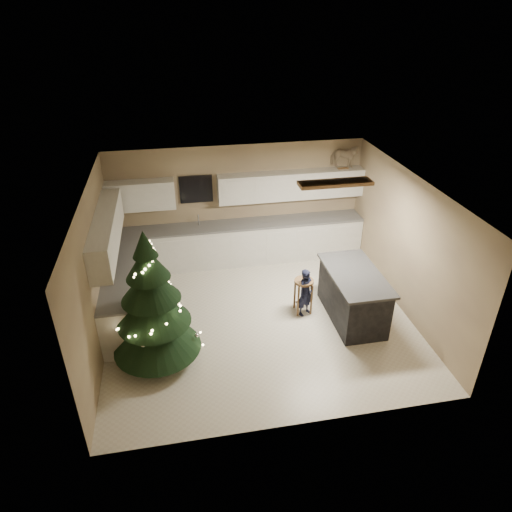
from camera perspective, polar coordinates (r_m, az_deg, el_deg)
name	(u,v)px	position (r m, az deg, el deg)	size (l,w,h in m)	color
ground_plane	(259,318)	(8.63, 0.43, -7.79)	(5.50, 5.50, 0.00)	beige
room_shell	(261,235)	(7.71, 0.65, 2.65)	(5.52, 5.02, 2.61)	tan
cabinetry	(201,246)	(9.51, -6.85, 1.23)	(5.50, 3.20, 2.00)	silver
island	(353,295)	(8.59, 12.01, -4.82)	(0.90, 1.70, 0.95)	black
bar_stool	(304,288)	(8.57, 5.97, -4.00)	(0.36, 0.36, 0.69)	brown
christmas_tree	(153,310)	(7.38, -12.75, -6.60)	(1.47, 1.42, 2.35)	#3F2816
toddler	(306,292)	(8.53, 6.27, -4.55)	(0.35, 0.23, 0.95)	black
rocking_horse	(344,157)	(10.20, 10.95, 12.11)	(0.66, 0.49, 0.52)	brown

